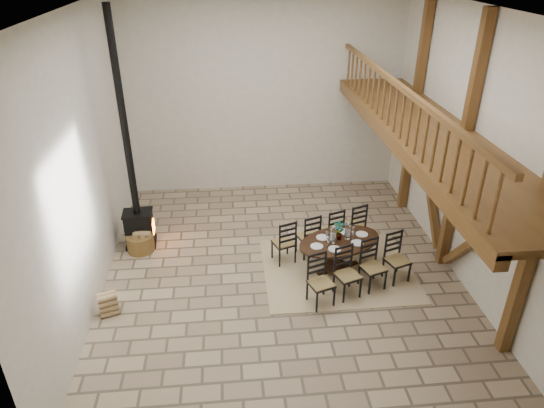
{
  "coord_description": "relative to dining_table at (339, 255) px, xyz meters",
  "views": [
    {
      "loc": [
        -0.96,
        -8.04,
        5.85
      ],
      "look_at": [
        -0.15,
        0.4,
        1.34
      ],
      "focal_mm": 32.0,
      "sensor_mm": 36.0,
      "label": 1
    }
  ],
  "objects": [
    {
      "name": "dining_table",
      "position": [
        0.0,
        0.0,
        0.0
      ],
      "size": [
        2.65,
        2.53,
        1.11
      ],
      "rotation": [
        0.0,
        0.0,
        0.34
      ],
      "color": "black",
      "rests_on": "ground"
    },
    {
      "name": "wood_stove",
      "position": [
        -4.12,
        1.36,
        0.77
      ],
      "size": [
        0.66,
        0.52,
        5.0
      ],
      "rotation": [
        0.0,
        0.0,
        0.06
      ],
      "color": "black",
      "rests_on": "ground"
    },
    {
      "name": "ground",
      "position": [
        -1.15,
        0.09,
        -0.36
      ],
      "size": [
        8.0,
        8.0,
        0.0
      ],
      "primitive_type": "plane",
      "color": "tan",
      "rests_on": "ground"
    },
    {
      "name": "room_shell",
      "position": [
        0.04,
        0.09,
        2.65
      ],
      "size": [
        7.02,
        8.02,
        5.01
      ],
      "color": "beige",
      "rests_on": "ground"
    },
    {
      "name": "log_stack",
      "position": [
        -4.37,
        -0.93,
        -0.14
      ],
      "size": [
        0.39,
        0.32,
        0.45
      ],
      "rotation": [
        0.0,
        0.0,
        0.33
      ],
      "color": "tan",
      "rests_on": "ground"
    },
    {
      "name": "rug",
      "position": [
        0.0,
        -0.0,
        -0.35
      ],
      "size": [
        3.0,
        2.5,
        0.02
      ],
      "primitive_type": "cube",
      "color": "tan",
      "rests_on": "ground"
    },
    {
      "name": "log_basket",
      "position": [
        -4.1,
        1.13,
        -0.16
      ],
      "size": [
        0.58,
        0.58,
        0.48
      ],
      "rotation": [
        0.0,
        0.0,
        -0.43
      ],
      "color": "brown",
      "rests_on": "ground"
    }
  ]
}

